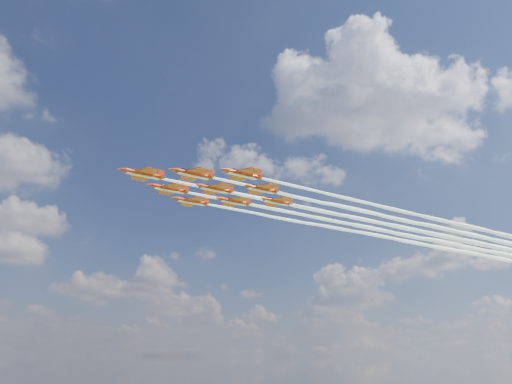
% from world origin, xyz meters
% --- Properties ---
extents(jet_lead, '(157.57, 12.38, 2.94)m').
position_xyz_m(jet_lead, '(53.90, -2.92, 81.20)').
color(jet_lead, '#BA270A').
extents(jet_row2_port, '(157.57, 12.38, 2.94)m').
position_xyz_m(jet_row2_port, '(63.50, -9.99, 81.20)').
color(jet_row2_port, '#BA270A').
extents(jet_row2_starb, '(157.57, 12.38, 2.94)m').
position_xyz_m(jet_row2_starb, '(64.06, 3.33, 81.20)').
color(jet_row2_starb, '#BA270A').
extents(jet_row3_port, '(157.57, 12.38, 2.94)m').
position_xyz_m(jet_row3_port, '(73.11, -17.07, 81.20)').
color(jet_row3_port, '#BA270A').
extents(jet_row3_centre, '(157.57, 12.38, 2.94)m').
position_xyz_m(jet_row3_centre, '(73.67, -3.75, 81.20)').
color(jet_row3_centre, '#BA270A').
extents(jet_row3_starb, '(157.57, 12.38, 2.94)m').
position_xyz_m(jet_row3_starb, '(74.23, 9.58, 81.20)').
color(jet_row3_starb, '#BA270A').
extents(jet_row4_port, '(157.57, 12.38, 2.94)m').
position_xyz_m(jet_row4_port, '(83.27, -10.82, 81.20)').
color(jet_row4_port, '#BA270A').
extents(jet_row4_starb, '(157.57, 12.38, 2.94)m').
position_xyz_m(jet_row4_starb, '(83.83, 2.50, 81.20)').
color(jet_row4_starb, '#BA270A').
extents(jet_tail, '(157.57, 12.38, 2.94)m').
position_xyz_m(jet_tail, '(93.44, -4.58, 81.20)').
color(jet_tail, '#BA270A').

